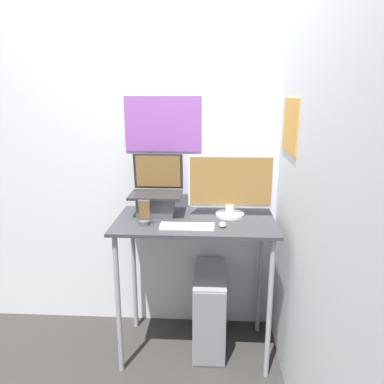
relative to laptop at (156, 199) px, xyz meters
name	(u,v)px	position (x,y,z in m)	size (l,w,h in m)	color
ground_plane	(193,378)	(0.26, -0.39, -1.04)	(12.00, 12.00, 0.00)	#2D2B28
wall_back	(198,153)	(0.26, 0.25, 0.26)	(6.00, 0.06, 2.60)	silver
wall_side_right	(304,173)	(0.84, -0.39, 0.26)	(0.06, 6.00, 2.60)	silver
desk	(195,239)	(0.26, -0.11, -0.23)	(1.00, 0.56, 0.93)	#333338
laptop	(156,199)	(0.00, 0.00, 0.00)	(0.33, 0.28, 0.38)	#4C4C51
monitor	(231,187)	(0.48, -0.02, 0.09)	(0.54, 0.18, 0.40)	silver
keyboard	(187,226)	(0.22, -0.25, -0.09)	(0.32, 0.11, 0.02)	white
mouse	(222,225)	(0.43, -0.23, -0.09)	(0.04, 0.06, 0.03)	white
cell_phone	(144,217)	(-0.04, -0.22, -0.05)	(0.07, 0.06, 0.16)	#4C4C51
computer_tower	(210,309)	(0.36, -0.05, -0.77)	(0.21, 0.50, 0.54)	gray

